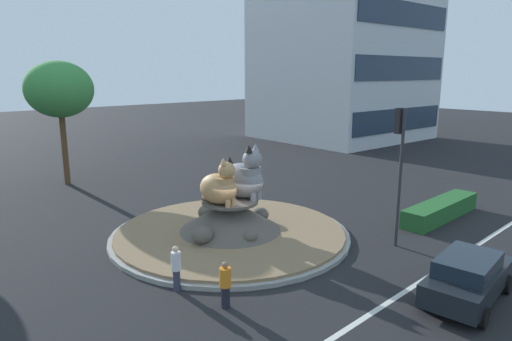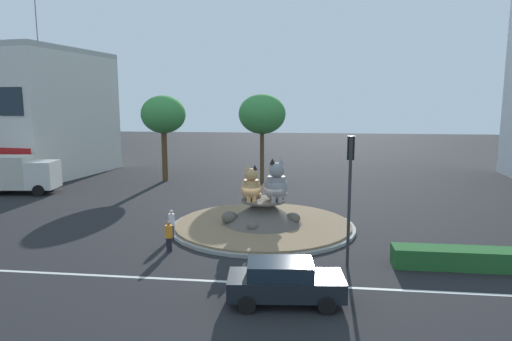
{
  "view_description": "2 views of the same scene",
  "coord_description": "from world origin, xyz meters",
  "px_view_note": "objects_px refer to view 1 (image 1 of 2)",
  "views": [
    {
      "loc": [
        -12.35,
        -14.9,
        7.29
      ],
      "look_at": [
        1.1,
        -0.53,
        2.97
      ],
      "focal_mm": 31.47,
      "sensor_mm": 36.0,
      "label": 1
    },
    {
      "loc": [
        2.66,
        -25.4,
        7.38
      ],
      "look_at": [
        -0.69,
        2.17,
        3.06
      ],
      "focal_mm": 31.36,
      "sensor_mm": 36.0,
      "label": 2
    }
  ],
  "objects_px": {
    "second_tree_near_tower": "(59,90)",
    "traffic_light_mast": "(399,153)",
    "cat_statue_grey": "(244,178)",
    "sedan_on_far_lane": "(468,277)",
    "pedestrian_white_shirt": "(176,267)",
    "office_tower": "(345,21)",
    "cat_statue_calico": "(220,187)",
    "pedestrian_orange_shirt": "(225,284)"
  },
  "relations": [
    {
      "from": "second_tree_near_tower",
      "to": "pedestrian_white_shirt",
      "type": "height_order",
      "value": "second_tree_near_tower"
    },
    {
      "from": "second_tree_near_tower",
      "to": "pedestrian_orange_shirt",
      "type": "distance_m",
      "value": 20.56
    },
    {
      "from": "cat_statue_calico",
      "to": "traffic_light_mast",
      "type": "height_order",
      "value": "traffic_light_mast"
    },
    {
      "from": "second_tree_near_tower",
      "to": "pedestrian_white_shirt",
      "type": "bearing_deg",
      "value": -99.65
    },
    {
      "from": "office_tower",
      "to": "second_tree_near_tower",
      "type": "bearing_deg",
      "value": -174.84
    },
    {
      "from": "cat_statue_grey",
      "to": "second_tree_near_tower",
      "type": "relative_size",
      "value": 0.34
    },
    {
      "from": "second_tree_near_tower",
      "to": "pedestrian_white_shirt",
      "type": "relative_size",
      "value": 5.01
    },
    {
      "from": "office_tower",
      "to": "pedestrian_white_shirt",
      "type": "distance_m",
      "value": 41.1
    },
    {
      "from": "second_tree_near_tower",
      "to": "pedestrian_orange_shirt",
      "type": "bearing_deg",
      "value": -97.27
    },
    {
      "from": "cat_statue_calico",
      "to": "office_tower",
      "type": "relative_size",
      "value": 0.09
    },
    {
      "from": "traffic_light_mast",
      "to": "cat_statue_grey",
      "type": "bearing_deg",
      "value": 37.48
    },
    {
      "from": "office_tower",
      "to": "pedestrian_white_shirt",
      "type": "bearing_deg",
      "value": -148.34
    },
    {
      "from": "pedestrian_white_shirt",
      "to": "pedestrian_orange_shirt",
      "type": "bearing_deg",
      "value": 140.75
    },
    {
      "from": "cat_statue_calico",
      "to": "second_tree_near_tower",
      "type": "distance_m",
      "value": 15.56
    },
    {
      "from": "cat_statue_grey",
      "to": "office_tower",
      "type": "distance_m",
      "value": 34.81
    },
    {
      "from": "pedestrian_white_shirt",
      "to": "pedestrian_orange_shirt",
      "type": "distance_m",
      "value": 2.08
    },
    {
      "from": "sedan_on_far_lane",
      "to": "cat_statue_grey",
      "type": "bearing_deg",
      "value": 90.59
    },
    {
      "from": "traffic_light_mast",
      "to": "office_tower",
      "type": "distance_m",
      "value": 34.53
    },
    {
      "from": "traffic_light_mast",
      "to": "pedestrian_white_shirt",
      "type": "height_order",
      "value": "traffic_light_mast"
    },
    {
      "from": "pedestrian_white_shirt",
      "to": "cat_statue_calico",
      "type": "bearing_deg",
      "value": -110.0
    },
    {
      "from": "second_tree_near_tower",
      "to": "traffic_light_mast",
      "type": "bearing_deg",
      "value": -73.42
    },
    {
      "from": "second_tree_near_tower",
      "to": "cat_statue_calico",
      "type": "bearing_deg",
      "value": -86.26
    },
    {
      "from": "office_tower",
      "to": "cat_statue_calico",
      "type": "bearing_deg",
      "value": -148.95
    },
    {
      "from": "traffic_light_mast",
      "to": "second_tree_near_tower",
      "type": "height_order",
      "value": "second_tree_near_tower"
    },
    {
      "from": "pedestrian_white_shirt",
      "to": "pedestrian_orange_shirt",
      "type": "height_order",
      "value": "pedestrian_white_shirt"
    },
    {
      "from": "sedan_on_far_lane",
      "to": "cat_statue_calico",
      "type": "bearing_deg",
      "value": 98.91
    },
    {
      "from": "cat_statue_calico",
      "to": "office_tower",
      "type": "height_order",
      "value": "office_tower"
    },
    {
      "from": "office_tower",
      "to": "sedan_on_far_lane",
      "type": "relative_size",
      "value": 5.82
    },
    {
      "from": "cat_statue_grey",
      "to": "sedan_on_far_lane",
      "type": "distance_m",
      "value": 9.9
    },
    {
      "from": "office_tower",
      "to": "cat_statue_grey",
      "type": "bearing_deg",
      "value": -147.86
    },
    {
      "from": "cat_statue_grey",
      "to": "traffic_light_mast",
      "type": "relative_size",
      "value": 0.47
    },
    {
      "from": "cat_statue_calico",
      "to": "cat_statue_grey",
      "type": "bearing_deg",
      "value": 81.45
    },
    {
      "from": "office_tower",
      "to": "traffic_light_mast",
      "type": "bearing_deg",
      "value": -136.43
    },
    {
      "from": "cat_statue_grey",
      "to": "cat_statue_calico",
      "type": "bearing_deg",
      "value": -97.62
    },
    {
      "from": "pedestrian_white_shirt",
      "to": "second_tree_near_tower",
      "type": "bearing_deg",
      "value": -62.59
    },
    {
      "from": "office_tower",
      "to": "pedestrian_orange_shirt",
      "type": "distance_m",
      "value": 41.67
    },
    {
      "from": "traffic_light_mast",
      "to": "sedan_on_far_lane",
      "type": "bearing_deg",
      "value": 151.51
    },
    {
      "from": "pedestrian_orange_shirt",
      "to": "sedan_on_far_lane",
      "type": "xyz_separation_m",
      "value": [
        6.0,
        -5.03,
        0.03
      ]
    },
    {
      "from": "office_tower",
      "to": "pedestrian_orange_shirt",
      "type": "bearing_deg",
      "value": -145.46
    },
    {
      "from": "pedestrian_orange_shirt",
      "to": "cat_statue_grey",
      "type": "bearing_deg",
      "value": 45.43
    },
    {
      "from": "cat_statue_calico",
      "to": "pedestrian_white_shirt",
      "type": "height_order",
      "value": "cat_statue_calico"
    },
    {
      "from": "pedestrian_orange_shirt",
      "to": "sedan_on_far_lane",
      "type": "height_order",
      "value": "sedan_on_far_lane"
    }
  ]
}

